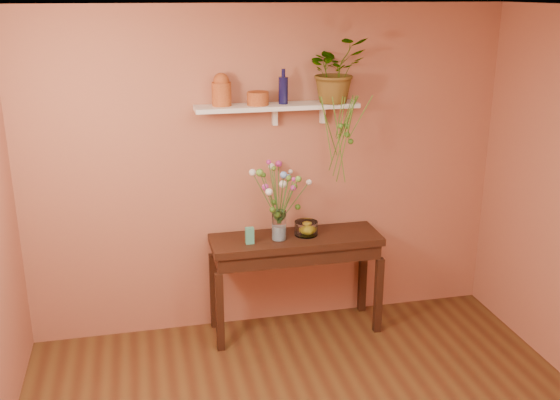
% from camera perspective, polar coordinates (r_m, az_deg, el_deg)
% --- Properties ---
extents(room, '(4.04, 4.04, 2.70)m').
position_cam_1_polar(room, '(3.53, 5.59, -6.10)').
color(room, '#533518').
rests_on(room, ground).
extents(sideboard, '(1.41, 0.45, 0.85)m').
position_cam_1_polar(sideboard, '(5.37, 1.41, -4.48)').
color(sideboard, '#321A0F').
rests_on(sideboard, ground).
extents(wall_shelf, '(1.30, 0.24, 0.19)m').
position_cam_1_polar(wall_shelf, '(5.13, -0.15, 8.24)').
color(wall_shelf, white).
rests_on(wall_shelf, room).
extents(terracotta_jug, '(0.18, 0.18, 0.25)m').
position_cam_1_polar(terracotta_jug, '(5.04, -5.20, 9.66)').
color(terracotta_jug, '#AF5C27').
rests_on(terracotta_jug, wall_shelf).
extents(terracotta_pot, '(0.18, 0.18, 0.10)m').
position_cam_1_polar(terracotta_pot, '(5.07, -1.97, 8.97)').
color(terracotta_pot, '#AF5C27').
rests_on(terracotta_pot, wall_shelf).
extents(blue_bottle, '(0.08, 0.08, 0.27)m').
position_cam_1_polar(blue_bottle, '(5.11, 0.30, 9.74)').
color(blue_bottle, '#0F0E38').
rests_on(blue_bottle, wall_shelf).
extents(spider_plant, '(0.54, 0.49, 0.51)m').
position_cam_1_polar(spider_plant, '(5.17, 4.93, 11.38)').
color(spider_plant, '#35621A').
rests_on(spider_plant, wall_shelf).
extents(plant_fronds, '(0.42, 0.33, 0.72)m').
position_cam_1_polar(plant_fronds, '(5.11, 5.72, 6.13)').
color(plant_fronds, '#35621A').
rests_on(plant_fronds, wall_shelf).
extents(glass_vase, '(0.12, 0.12, 0.24)m').
position_cam_1_polar(glass_vase, '(5.23, -0.09, -2.44)').
color(glass_vase, white).
rests_on(glass_vase, sideboard).
extents(bouquet, '(0.48, 0.57, 0.51)m').
position_cam_1_polar(bouquet, '(5.09, -0.14, 1.22)').
color(bouquet, '#386B28').
rests_on(bouquet, glass_vase).
extents(glass_bowl, '(0.19, 0.19, 0.12)m').
position_cam_1_polar(glass_bowl, '(5.34, 2.32, -2.56)').
color(glass_bowl, white).
rests_on(glass_bowl, sideboard).
extents(lemon, '(0.08, 0.08, 0.08)m').
position_cam_1_polar(lemon, '(5.37, 2.40, -2.55)').
color(lemon, yellow).
rests_on(lemon, glass_bowl).
extents(carton, '(0.07, 0.05, 0.13)m').
position_cam_1_polar(carton, '(5.16, -2.70, -3.17)').
color(carton, teal).
rests_on(carton, sideboard).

